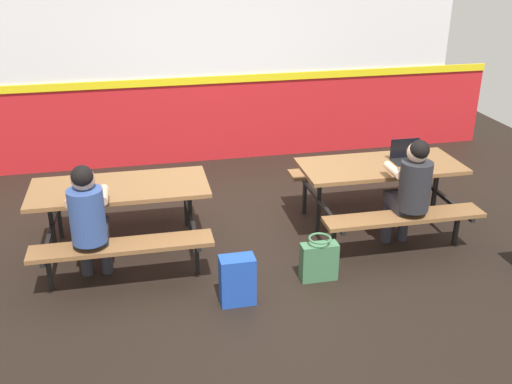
{
  "coord_description": "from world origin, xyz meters",
  "views": [
    {
      "loc": [
        -1.16,
        -5.24,
        2.91
      ],
      "look_at": [
        0.0,
        0.07,
        0.55
      ],
      "focal_mm": 41.21,
      "sensor_mm": 36.0,
      "label": 1
    }
  ],
  "objects_px": {
    "student_further": "(411,187)",
    "backpack_dark": "(237,280)",
    "picnic_table_left": "(121,202)",
    "student_nearer": "(88,217)",
    "laptop_dark": "(407,157)",
    "tote_bag_bright": "(319,260)",
    "picnic_table_right": "(379,179)"
  },
  "relations": [
    {
      "from": "student_nearer",
      "to": "backpack_dark",
      "type": "distance_m",
      "value": 1.39
    },
    {
      "from": "picnic_table_left",
      "to": "student_nearer",
      "type": "bearing_deg",
      "value": -115.61
    },
    {
      "from": "laptop_dark",
      "to": "backpack_dark",
      "type": "xyz_separation_m",
      "value": [
        -2.03,
        -1.11,
        -0.57
      ]
    },
    {
      "from": "student_further",
      "to": "backpack_dark",
      "type": "height_order",
      "value": "student_further"
    },
    {
      "from": "tote_bag_bright",
      "to": "backpack_dark",
      "type": "bearing_deg",
      "value": -165.35
    },
    {
      "from": "laptop_dark",
      "to": "tote_bag_bright",
      "type": "relative_size",
      "value": 0.75
    },
    {
      "from": "student_further",
      "to": "tote_bag_bright",
      "type": "xyz_separation_m",
      "value": [
        -1.0,
        -0.31,
        -0.51
      ]
    },
    {
      "from": "laptop_dark",
      "to": "backpack_dark",
      "type": "relative_size",
      "value": 0.73
    },
    {
      "from": "laptop_dark",
      "to": "backpack_dark",
      "type": "distance_m",
      "value": 2.39
    },
    {
      "from": "picnic_table_right",
      "to": "student_nearer",
      "type": "distance_m",
      "value": 2.99
    },
    {
      "from": "tote_bag_bright",
      "to": "picnic_table_left",
      "type": "bearing_deg",
      "value": 153.95
    },
    {
      "from": "picnic_table_left",
      "to": "student_nearer",
      "type": "xyz_separation_m",
      "value": [
        -0.27,
        -0.55,
        0.13
      ]
    },
    {
      "from": "backpack_dark",
      "to": "picnic_table_left",
      "type": "bearing_deg",
      "value": 131.5
    },
    {
      "from": "student_nearer",
      "to": "student_further",
      "type": "height_order",
      "value": "same"
    },
    {
      "from": "backpack_dark",
      "to": "tote_bag_bright",
      "type": "xyz_separation_m",
      "value": [
        0.8,
        0.21,
        -0.02
      ]
    },
    {
      "from": "picnic_table_left",
      "to": "student_further",
      "type": "distance_m",
      "value": 2.79
    },
    {
      "from": "backpack_dark",
      "to": "tote_bag_bright",
      "type": "relative_size",
      "value": 1.02
    },
    {
      "from": "student_further",
      "to": "backpack_dark",
      "type": "bearing_deg",
      "value": -164.03
    },
    {
      "from": "picnic_table_left",
      "to": "picnic_table_right",
      "type": "height_order",
      "value": "same"
    },
    {
      "from": "picnic_table_left",
      "to": "backpack_dark",
      "type": "xyz_separation_m",
      "value": [
        0.94,
        -1.06,
        -0.36
      ]
    },
    {
      "from": "picnic_table_right",
      "to": "tote_bag_bright",
      "type": "distance_m",
      "value": 1.32
    },
    {
      "from": "student_nearer",
      "to": "student_further",
      "type": "relative_size",
      "value": 1.0
    },
    {
      "from": "student_nearer",
      "to": "laptop_dark",
      "type": "bearing_deg",
      "value": 10.56
    },
    {
      "from": "student_nearer",
      "to": "student_further",
      "type": "xyz_separation_m",
      "value": [
        3.0,
        0.01,
        0.0
      ]
    },
    {
      "from": "tote_bag_bright",
      "to": "laptop_dark",
      "type": "bearing_deg",
      "value": 36.05
    },
    {
      "from": "picnic_table_left",
      "to": "student_nearer",
      "type": "height_order",
      "value": "student_nearer"
    },
    {
      "from": "student_nearer",
      "to": "tote_bag_bright",
      "type": "xyz_separation_m",
      "value": [
        2.0,
        -0.29,
        -0.51
      ]
    },
    {
      "from": "laptop_dark",
      "to": "backpack_dark",
      "type": "height_order",
      "value": "laptop_dark"
    },
    {
      "from": "picnic_table_left",
      "to": "picnic_table_right",
      "type": "relative_size",
      "value": 1.0
    },
    {
      "from": "student_nearer",
      "to": "laptop_dark",
      "type": "xyz_separation_m",
      "value": [
        3.24,
        0.6,
        0.08
      ]
    },
    {
      "from": "student_further",
      "to": "laptop_dark",
      "type": "xyz_separation_m",
      "value": [
        0.23,
        0.59,
        0.08
      ]
    },
    {
      "from": "laptop_dark",
      "to": "tote_bag_bright",
      "type": "distance_m",
      "value": 1.64
    }
  ]
}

